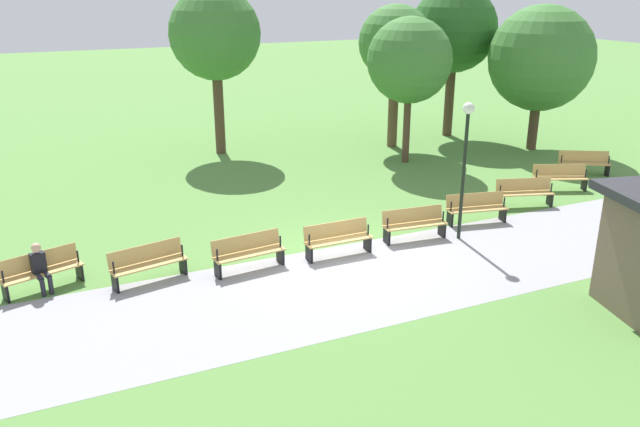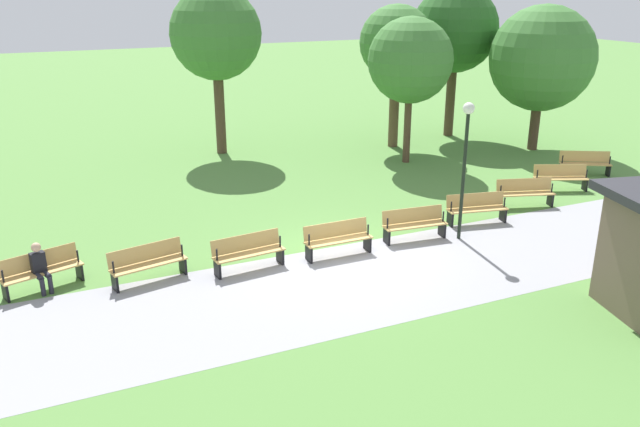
# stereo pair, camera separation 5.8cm
# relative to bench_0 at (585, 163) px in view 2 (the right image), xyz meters

# --- Properties ---
(ground_plane) EXTENTS (120.00, 120.00, 0.00)m
(ground_plane) POSITION_rel_bench_0_xyz_m (11.76, 3.06, -0.48)
(ground_plane) COLOR #54843D
(path_paving) EXTENTS (38.91, 4.41, 0.01)m
(path_paving) POSITION_rel_bench_0_xyz_m (11.76, 4.66, -0.47)
(path_paving) COLOR #939399
(path_paving) RESTS_ON ground
(bench_0) EXTENTS (1.84, 1.30, 0.89)m
(bench_0) POSITION_rel_bench_0_xyz_m (0.00, 0.00, 0.00)
(bench_0) COLOR tan
(bench_0) RESTS_ON ground
(bench_1) EXTENTS (1.88, 1.15, 0.89)m
(bench_1) POSITION_rel_bench_0_xyz_m (2.21, 1.06, 0.00)
(bench_1) COLOR tan
(bench_1) RESTS_ON ground
(bench_2) EXTENTS (1.90, 1.00, 0.89)m
(bench_2) POSITION_rel_bench_0_xyz_m (4.51, 1.90, 0.00)
(bench_2) COLOR tan
(bench_2) RESTS_ON ground
(bench_3) EXTENTS (1.90, 0.83, 0.89)m
(bench_3) POSITION_rel_bench_0_xyz_m (6.89, 2.50, 0.00)
(bench_3) COLOR tan
(bench_3) RESTS_ON ground
(bench_4) EXTENTS (1.88, 0.65, 0.89)m
(bench_4) POSITION_rel_bench_0_xyz_m (9.31, 2.87, 0.00)
(bench_4) COLOR tan
(bench_4) RESTS_ON ground
(bench_5) EXTENTS (1.84, 0.47, 0.89)m
(bench_5) POSITION_rel_bench_0_xyz_m (11.76, 2.99, 0.00)
(bench_5) COLOR tan
(bench_5) RESTS_ON ground
(bench_6) EXTENTS (1.88, 0.65, 0.89)m
(bench_6) POSITION_rel_bench_0_xyz_m (14.21, 2.87, 0.00)
(bench_6) COLOR tan
(bench_6) RESTS_ON ground
(bench_7) EXTENTS (1.90, 0.83, 0.89)m
(bench_7) POSITION_rel_bench_0_xyz_m (16.63, 2.50, 0.00)
(bench_7) COLOR tan
(bench_7) RESTS_ON ground
(bench_8) EXTENTS (1.90, 1.00, 0.89)m
(bench_8) POSITION_rel_bench_0_xyz_m (19.01, 1.90, 0.00)
(bench_8) COLOR tan
(bench_8) RESTS_ON ground
(person_seated) EXTENTS (0.44, 0.58, 1.20)m
(person_seated) POSITION_rel_bench_0_xyz_m (19.01, 2.05, 0.16)
(person_seated) COLOR black
(person_seated) RESTS_ON ground
(tree_0) EXTENTS (3.14, 3.14, 6.04)m
(tree_0) POSITION_rel_bench_0_xyz_m (4.27, -6.89, 3.94)
(tree_0) COLOR brown
(tree_0) RESTS_ON ground
(tree_1) EXTENTS (4.36, 4.36, 6.05)m
(tree_1) POSITION_rel_bench_0_xyz_m (-0.99, -3.92, 3.39)
(tree_1) COLOR #4C3828
(tree_1) RESTS_ON ground
(tree_2) EXTENTS (3.29, 3.29, 5.68)m
(tree_2) POSITION_rel_bench_0_xyz_m (5.13, -4.37, 3.54)
(tree_2) COLOR #4C3828
(tree_2) RESTS_ON ground
(tree_3) EXTENTS (3.69, 3.69, 6.75)m
(tree_3) POSITION_rel_bench_0_xyz_m (11.50, -8.89, 4.39)
(tree_3) COLOR #4C3828
(tree_3) RESTS_ON ground
(tree_4) EXTENTS (3.88, 3.88, 6.81)m
(tree_4) POSITION_rel_bench_0_xyz_m (0.78, -7.68, 4.36)
(tree_4) COLOR #4C3828
(tree_4) RESTS_ON ground
(lamp_post) EXTENTS (0.32, 0.32, 3.88)m
(lamp_post) POSITION_rel_bench_0_xyz_m (8.11, 3.35, 2.24)
(lamp_post) COLOR black
(lamp_post) RESTS_ON ground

